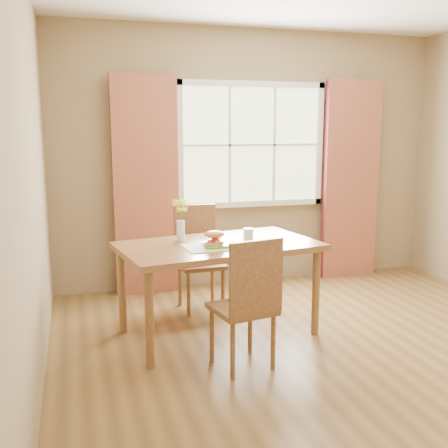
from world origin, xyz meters
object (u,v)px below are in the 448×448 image
Objects in this scene: chair_far at (198,252)px; croissant_sandwich at (214,239)px; flower_vase at (181,216)px; dining_table at (219,253)px; water_glass at (248,236)px; chair_near at (248,299)px.

chair_far reaches higher than croissant_sandwich.
chair_far is 0.75m from flower_vase.
croissant_sandwich is (-0.08, -0.17, 0.16)m from dining_table.
croissant_sandwich is at bearing -160.03° from water_glass.
chair_near is at bearing -108.65° from water_glass.
flower_vase reaches higher than chair_far.
chair_near reaches higher than croissant_sandwich.
dining_table is 0.43m from flower_vase.
flower_vase is at bearing 138.93° from dining_table.
dining_table is 1.75× the size of chair_far.
croissant_sandwich is 0.33m from water_glass.
water_glass is at bearing 60.17° from chair_near.
croissant_sandwich is at bearing -60.30° from flower_vase.
croissant_sandwich is (-0.08, -0.87, 0.31)m from chair_far.
flower_vase is (-0.27, -0.54, 0.44)m from chair_far.
flower_vase is (-0.27, 0.17, 0.29)m from dining_table.
chair_far is 0.93m from croissant_sandwich.
croissant_sandwich reaches higher than water_glass.
flower_vase is (-0.19, 0.34, 0.13)m from croissant_sandwich.
croissant_sandwich is 0.49× the size of flower_vase.
chair_near is 2.74× the size of flower_vase.
flower_vase is (-0.51, 0.22, 0.15)m from water_glass.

